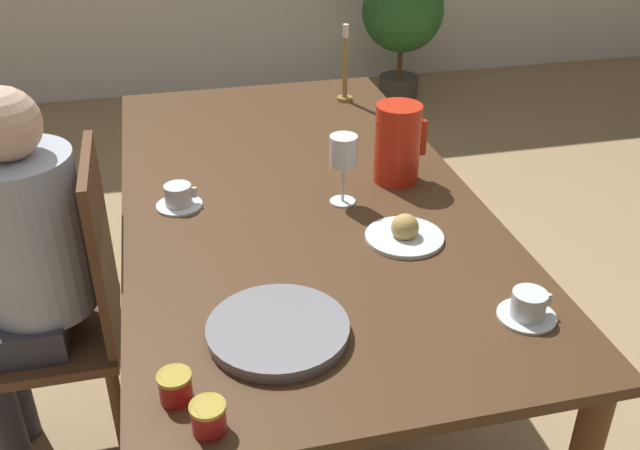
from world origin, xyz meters
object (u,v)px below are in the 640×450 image
person_seated (21,258)px  red_pitcher (397,143)px  teacup_across (179,197)px  potted_plant (402,16)px  teacup_near_person (528,307)px  jam_jar_amber (175,386)px  bread_plate (405,233)px  jam_jar_red (208,416)px  wine_glass_water (343,154)px  candlestick_tall (345,72)px  chair_person_side (69,311)px  serving_tray (278,330)px

person_seated → red_pitcher: person_seated is taller
teacup_across → potted_plant: size_ratio=0.15×
teacup_near_person → potted_plant: (0.92, 3.48, -0.23)m
person_seated → jam_jar_amber: person_seated is taller
bread_plate → jam_jar_amber: bread_plate is taller
person_seated → jam_jar_red: bearing=-151.6°
red_pitcher → bread_plate: red_pitcher is taller
wine_glass_water → candlestick_tall: bearing=74.5°
person_seated → red_pitcher: (1.10, 0.10, 0.19)m
teacup_across → candlestick_tall: size_ratio=0.45×
potted_plant → teacup_near_person: bearing=-104.9°
teacup_near_person → potted_plant: bearing=75.1°
chair_person_side → candlestick_tall: bearing=-51.4°
chair_person_side → bread_plate: bearing=-104.5°
bread_plate → candlestick_tall: size_ratio=0.70×
person_seated → teacup_near_person: person_seated is taller
bread_plate → teacup_across: bearing=150.4°
teacup_across → jam_jar_red: 0.89m
red_pitcher → teacup_across: red_pitcher is taller
person_seated → teacup_near_person: size_ratio=8.93×
candlestick_tall → potted_plant: (0.96, 2.03, -0.32)m
person_seated → teacup_across: person_seated is taller
red_pitcher → jam_jar_red: (-0.67, -0.91, -0.09)m
teacup_near_person → bread_plate: bearing=111.9°
red_pitcher → bread_plate: size_ratio=1.16×
jam_jar_amber → candlestick_tall: candlestick_tall is taller
teacup_across → jam_jar_red: bearing=-90.1°
person_seated → wine_glass_water: size_ratio=5.73×
teacup_across → serving_tray: bearing=-75.3°
candlestick_tall → jam_jar_red: bearing=-113.2°
person_seated → potted_plant: person_seated is taller
teacup_near_person → jam_jar_amber: 0.79m
person_seated → candlestick_tall: person_seated is taller
chair_person_side → candlestick_tall: candlestick_tall is taller
jam_jar_amber → teacup_near_person: bearing=5.8°
wine_glass_water → potted_plant: wine_glass_water is taller
chair_person_side → jam_jar_amber: (0.29, -0.70, 0.29)m
bread_plate → jam_jar_red: bearing=-135.6°
person_seated → potted_plant: bearing=-36.3°
chair_person_side → candlestick_tall: 1.38m
teacup_near_person → bread_plate: bread_plate is taller
teacup_near_person → candlestick_tall: (-0.03, 1.45, 0.09)m
jam_jar_amber → candlestick_tall: (0.75, 1.53, 0.08)m
person_seated → wine_glass_water: (0.91, -0.00, 0.22)m
chair_person_side → wine_glass_water: (0.81, 0.00, 0.41)m
wine_glass_water → bread_plate: 0.30m
teacup_near_person → wine_glass_water: bearing=112.7°
wine_glass_water → potted_plant: bearing=67.4°
jam_jar_red → candlestick_tall: size_ratio=0.23×
red_pitcher → candlestick_tall: 0.72m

